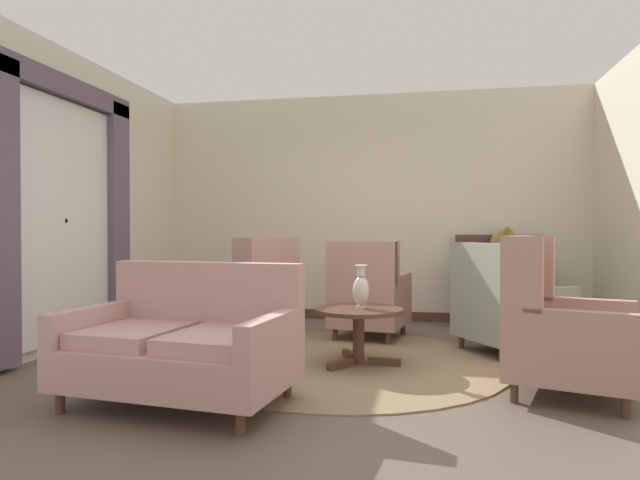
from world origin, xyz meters
name	(u,v)px	position (x,y,z in m)	size (l,w,h in m)	color
ground	(336,371)	(0.00, 0.00, 0.00)	(7.69, 7.69, 0.00)	brown
wall_back	(370,208)	(0.00, 2.72, 1.46)	(5.65, 0.08, 2.93)	beige
wall_left	(93,202)	(-2.75, 0.82, 1.46)	(0.08, 3.81, 2.93)	beige
baseboard_back	(369,315)	(0.00, 2.66, 0.06)	(5.49, 0.03, 0.12)	#4C3323
area_rug	(341,361)	(0.00, 0.30, 0.01)	(2.87, 2.87, 0.01)	#847051
window_with_curtains	(67,204)	(-2.65, 0.24, 1.41)	(0.12, 2.03, 2.57)	silver
coffee_table	(359,320)	(0.16, 0.22, 0.39)	(0.76, 0.76, 0.49)	#4C3323
porcelain_vase	(361,289)	(0.18, 0.22, 0.66)	(0.14, 0.14, 0.37)	beige
settee	(184,345)	(-0.87, -1.03, 0.39)	(1.55, 1.06, 0.93)	tan
armchair_foreground_right	(368,297)	(0.12, 1.41, 0.45)	(0.86, 0.96, 1.05)	tan
armchair_back_corner	(505,307)	(1.46, 0.94, 0.44)	(1.15, 1.11, 1.04)	gray
armchair_far_left	(253,299)	(-1.01, 0.93, 0.46)	(1.05, 1.00, 1.09)	tan
armchair_near_sideboard	(558,329)	(1.64, -0.37, 0.46)	(1.02, 1.03, 1.12)	tan
side_table	(514,302)	(1.60, 1.31, 0.44)	(0.50, 0.50, 0.73)	#4C3323
sideboard	(500,287)	(1.60, 2.42, 0.48)	(1.03, 0.34, 1.11)	#4C3323
gramophone	(506,237)	(1.65, 2.33, 1.08)	(0.38, 0.49, 0.54)	#4C3323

